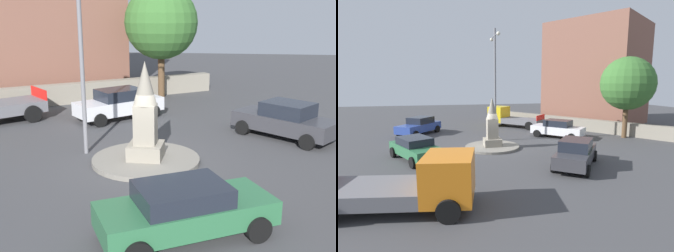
% 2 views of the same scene
% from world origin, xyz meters
% --- Properties ---
extents(ground_plane, '(80.00, 80.00, 0.00)m').
position_xyz_m(ground_plane, '(0.00, 0.00, 0.00)').
color(ground_plane, '#424244').
extents(traffic_island, '(3.89, 3.89, 0.16)m').
position_xyz_m(traffic_island, '(0.00, 0.00, 0.08)').
color(traffic_island, gray).
rests_on(traffic_island, ground).
extents(monument, '(1.22, 1.22, 3.48)m').
position_xyz_m(monument, '(0.00, 0.00, 1.71)').
color(monument, gray).
rests_on(monument, traffic_island).
extents(streetlamp, '(3.07, 0.28, 8.76)m').
position_xyz_m(streetlamp, '(-2.45, 0.68, 5.20)').
color(streetlamp, slate).
rests_on(streetlamp, ground).
extents(car_white_far_side, '(4.30, 4.25, 1.52)m').
position_xyz_m(car_white_far_side, '(-2.48, 6.10, 0.78)').
color(car_white_far_side, silver).
rests_on(car_white_far_side, ground).
extents(car_dark_grey_near_island, '(4.50, 3.99, 1.57)m').
position_xyz_m(car_dark_grey_near_island, '(5.33, 3.77, 0.79)').
color(car_dark_grey_near_island, '#38383D').
rests_on(car_dark_grey_near_island, ground).
extents(car_green_parked_right, '(4.54, 3.54, 1.38)m').
position_xyz_m(car_green_parked_right, '(1.90, -5.06, 0.73)').
color(car_green_parked_right, '#2D6B42').
rests_on(car_green_parked_right, ground).
extents(stone_boundary_wall, '(16.27, 11.73, 1.16)m').
position_xyz_m(stone_boundary_wall, '(-6.44, 9.17, 0.58)').
color(stone_boundary_wall, gray).
rests_on(stone_boundary_wall, ground).
extents(corner_building, '(12.64, 12.48, 11.26)m').
position_xyz_m(corner_building, '(-9.81, 13.96, 5.63)').
color(corner_building, brown).
rests_on(corner_building, ground).
extents(tree_near_wall, '(4.41, 4.41, 6.79)m').
position_xyz_m(tree_near_wall, '(-1.17, 11.65, 4.57)').
color(tree_near_wall, brown).
rests_on(tree_near_wall, ground).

